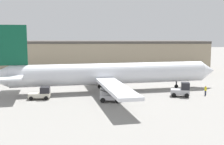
{
  "coord_description": "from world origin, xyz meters",
  "views": [
    {
      "loc": [
        -1.42,
        -51.98,
        10.37
      ],
      "look_at": [
        0.0,
        0.0,
        3.51
      ],
      "focal_mm": 45.0,
      "sensor_mm": 36.0,
      "label": 1
    }
  ],
  "objects_px": {
    "airplane": "(107,74)",
    "pushback_tug": "(41,93)",
    "baggage_tug": "(182,90)",
    "ground_crew_worker": "(206,90)",
    "belt_loader_truck": "(112,96)"
  },
  "relations": [
    {
      "from": "baggage_tug",
      "to": "ground_crew_worker",
      "type": "bearing_deg",
      "value": 22.13
    },
    {
      "from": "airplane",
      "to": "pushback_tug",
      "type": "height_order",
      "value": "airplane"
    },
    {
      "from": "baggage_tug",
      "to": "pushback_tug",
      "type": "bearing_deg",
      "value": -166.06
    },
    {
      "from": "belt_loader_truck",
      "to": "pushback_tug",
      "type": "bearing_deg",
      "value": 177.06
    },
    {
      "from": "ground_crew_worker",
      "to": "belt_loader_truck",
      "type": "bearing_deg",
      "value": -19.76
    },
    {
      "from": "belt_loader_truck",
      "to": "airplane",
      "type": "bearing_deg",
      "value": 104.67
    },
    {
      "from": "baggage_tug",
      "to": "belt_loader_truck",
      "type": "relative_size",
      "value": 0.95
    },
    {
      "from": "airplane",
      "to": "belt_loader_truck",
      "type": "distance_m",
      "value": 9.05
    },
    {
      "from": "airplane",
      "to": "ground_crew_worker",
      "type": "relative_size",
      "value": 25.82
    },
    {
      "from": "airplane",
      "to": "baggage_tug",
      "type": "xyz_separation_m",
      "value": [
        12.81,
        -4.98,
        -2.17
      ]
    },
    {
      "from": "baggage_tug",
      "to": "airplane",
      "type": "bearing_deg",
      "value": 169.66
    },
    {
      "from": "baggage_tug",
      "to": "belt_loader_truck",
      "type": "height_order",
      "value": "baggage_tug"
    },
    {
      "from": "airplane",
      "to": "baggage_tug",
      "type": "distance_m",
      "value": 13.92
    },
    {
      "from": "belt_loader_truck",
      "to": "baggage_tug",
      "type": "bearing_deg",
      "value": 26.44
    },
    {
      "from": "airplane",
      "to": "pushback_tug",
      "type": "relative_size",
      "value": 12.46
    }
  ]
}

